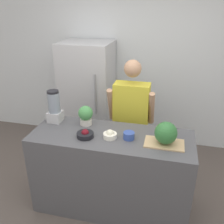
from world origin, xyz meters
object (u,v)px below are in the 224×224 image
object	(u,v)px
refrigerator	(88,96)
blender	(54,107)
bowl_cherries	(85,134)
bowl_cream	(110,135)
person	(131,121)
watermelon	(166,133)
bowl_small_blue	(129,136)
potted_plant	(86,115)

from	to	relation	value
refrigerator	blender	size ratio (longest dim) A/B	4.49
bowl_cherries	bowl_cream	bearing A→B (deg)	9.56
person	watermelon	size ratio (longest dim) A/B	7.31
watermelon	blender	distance (m)	1.26
refrigerator	bowl_cherries	distance (m)	1.45
watermelon	bowl_small_blue	world-z (taller)	watermelon
bowl_cherries	potted_plant	world-z (taller)	potted_plant
person	potted_plant	xyz separation A→B (m)	(-0.43, -0.46, 0.25)
bowl_cherries	potted_plant	bearing A→B (deg)	107.30
bowl_cream	potted_plant	bearing A→B (deg)	145.96
person	watermelon	bearing A→B (deg)	-56.72
bowl_cherries	bowl_small_blue	xyz separation A→B (m)	(0.44, 0.07, 0.01)
watermelon	potted_plant	xyz separation A→B (m)	(-0.88, 0.21, -0.01)
refrigerator	bowl_small_blue	distance (m)	1.58
refrigerator	bowl_cream	bearing A→B (deg)	-62.76
blender	watermelon	bearing A→B (deg)	-9.42
person	bowl_cherries	xyz separation A→B (m)	(-0.35, -0.73, 0.16)
refrigerator	potted_plant	xyz separation A→B (m)	(0.36, -1.11, 0.23)
bowl_cream	bowl_small_blue	size ratio (longest dim) A/B	1.23
watermelon	blender	bearing A→B (deg)	170.58
bowl_small_blue	blender	world-z (taller)	blender
bowl_cherries	blender	world-z (taller)	blender
person	bowl_cream	size ratio (longest dim) A/B	11.47
watermelon	bowl_cream	world-z (taller)	watermelon
bowl_cherries	blender	size ratio (longest dim) A/B	0.47
refrigerator	bowl_cherries	bearing A→B (deg)	-72.35
refrigerator	bowl_small_blue	bearing A→B (deg)	-56.19
bowl_cherries	blender	distance (m)	0.54
watermelon	refrigerator	bearing A→B (deg)	132.96
bowl_cream	blender	size ratio (longest dim) A/B	0.37
bowl_cherries	bowl_cream	world-z (taller)	bowl_cream
person	bowl_cherries	bearing A→B (deg)	-115.68
person	blender	world-z (taller)	person
bowl_cherries	bowl_small_blue	distance (m)	0.44
watermelon	blender	xyz separation A→B (m)	(-1.24, 0.21, 0.05)
watermelon	potted_plant	world-z (taller)	watermelon
bowl_cream	blender	world-z (taller)	blender
refrigerator	bowl_cream	xyz separation A→B (m)	(0.69, -1.34, 0.14)
person	watermelon	distance (m)	0.85
refrigerator	bowl_small_blue	xyz separation A→B (m)	(0.88, -1.31, 0.15)
watermelon	bowl_small_blue	size ratio (longest dim) A/B	1.93
watermelon	bowl_cherries	size ratio (longest dim) A/B	1.26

